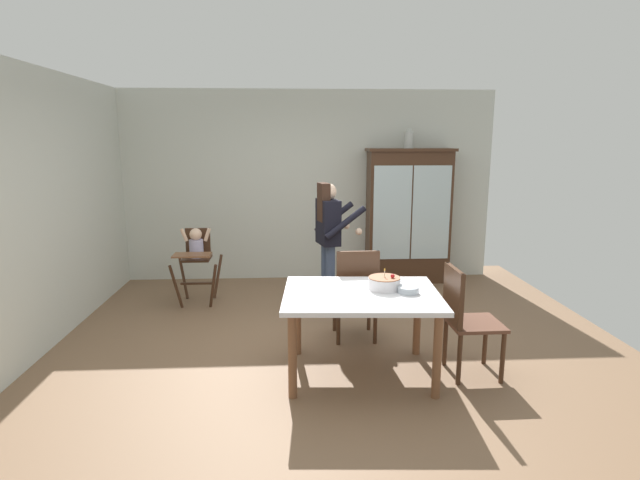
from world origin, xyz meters
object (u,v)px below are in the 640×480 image
at_px(ceramic_vase, 409,139).
at_px(high_chair_with_toddler, 196,252).
at_px(birthday_cake, 384,283).
at_px(dining_chair_right_end, 464,314).
at_px(serving_bowl, 408,290).
at_px(dining_table, 361,303).
at_px(adult_person, 329,231).
at_px(china_cabinet, 408,215).
at_px(dining_chair_far_side, 356,288).

relative_size(ceramic_vase, high_chair_with_toddler, 0.28).
bearing_deg(birthday_cake, dining_chair_right_end, -12.66).
bearing_deg(serving_bowl, dining_table, 175.94).
bearing_deg(dining_chair_right_end, adult_person, 30.77).
bearing_deg(high_chair_with_toddler, china_cabinet, 16.35).
bearing_deg(adult_person, birthday_cake, 179.57).
xyz_separation_m(adult_person, dining_chair_right_end, (1.03, -1.68, -0.41)).
height_order(adult_person, dining_table, adult_person).
xyz_separation_m(dining_table, dining_chair_right_end, (0.87, -0.06, -0.09)).
height_order(high_chair_with_toddler, adult_person, adult_person).
height_order(ceramic_vase, dining_chair_right_end, ceramic_vase).
bearing_deg(adult_person, china_cabinet, -58.02).
relative_size(china_cabinet, dining_chair_far_side, 1.97).
distance_m(adult_person, dining_table, 1.67).
bearing_deg(ceramic_vase, dining_table, -109.64).
bearing_deg(adult_person, dining_table, 171.56).
bearing_deg(adult_person, dining_chair_far_side, 178.98).
relative_size(serving_bowl, dining_chair_right_end, 0.19).
height_order(dining_table, dining_chair_right_end, dining_chair_right_end).
distance_m(high_chair_with_toddler, dining_chair_far_side, 2.24).
bearing_deg(china_cabinet, dining_chair_right_end, -93.63).
bearing_deg(dining_chair_right_end, serving_bowl, 85.62).
relative_size(dining_table, dining_chair_far_side, 1.43).
bearing_deg(serving_bowl, china_cabinet, 77.12).
distance_m(ceramic_vase, dining_chair_far_side, 2.80).
bearing_deg(dining_chair_far_side, adult_person, -77.99).
distance_m(serving_bowl, dining_chair_far_side, 0.85).
distance_m(adult_person, dining_chair_right_end, 2.02).
relative_size(high_chair_with_toddler, adult_person, 0.62).
relative_size(ceramic_vase, serving_bowl, 1.50).
bearing_deg(ceramic_vase, china_cabinet, -7.70).
bearing_deg(high_chair_with_toddler, ceramic_vase, 16.57).
height_order(china_cabinet, dining_table, china_cabinet).
xyz_separation_m(adult_person, birthday_cake, (0.37, -1.54, -0.17)).
relative_size(ceramic_vase, dining_chair_right_end, 0.28).
bearing_deg(birthday_cake, high_chair_with_toddler, 135.57).
relative_size(adult_person, birthday_cake, 5.47).
distance_m(ceramic_vase, dining_chair_right_end, 3.30).
relative_size(high_chair_with_toddler, dining_table, 0.69).
xyz_separation_m(china_cabinet, ceramic_vase, (-0.03, 0.00, 1.06)).
bearing_deg(dining_chair_far_side, dining_chair_right_end, 135.61).
relative_size(adult_person, dining_chair_far_side, 1.59).
relative_size(serving_bowl, dining_chair_far_side, 0.19).
distance_m(high_chair_with_toddler, dining_chair_right_end, 3.37).
distance_m(birthday_cake, serving_bowl, 0.22).
bearing_deg(ceramic_vase, dining_chair_right_end, -93.09).
xyz_separation_m(china_cabinet, serving_bowl, (-0.67, -2.92, -0.18)).
distance_m(ceramic_vase, dining_table, 3.37).
bearing_deg(birthday_cake, dining_table, -156.85).
distance_m(birthday_cake, dining_chair_right_end, 0.72).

